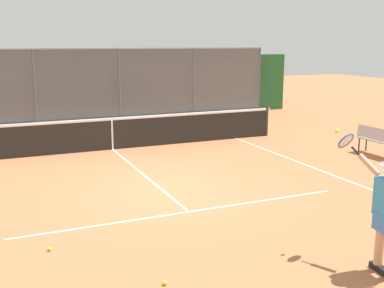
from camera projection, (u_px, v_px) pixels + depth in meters
The scene contains 7 objects.
ground_plane at pixel (164, 192), 10.52m from camera, with size 60.00×60.00×0.00m, color #B76B42.
court_line_markings at pixel (195, 217), 9.01m from camera, with size 8.69×10.94×0.01m.
fence_backdrop at pixel (76, 89), 19.76m from camera, with size 19.94×1.37×3.00m.
tennis_net at pixel (112, 134), 14.55m from camera, with size 11.16×0.09×1.07m.
tennis_ball_by_sideline at pixel (50, 249), 7.53m from camera, with size 0.07×0.07×0.07m, color #C1D138.
tennis_ball_near_baseline at pixel (165, 283), 6.47m from camera, with size 0.07×0.07×0.07m, color #CCDB33.
courtside_bench at pixel (376, 138), 13.77m from camera, with size 0.40×1.30×0.84m.
Camera 1 is at (3.44, 9.48, 3.24)m, focal length 44.48 mm.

